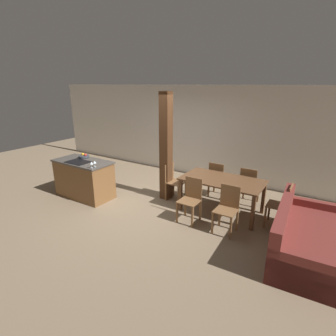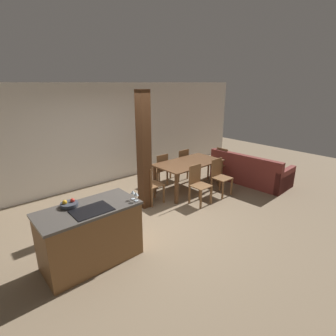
{
  "view_description": "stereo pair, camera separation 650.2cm",
  "coord_description": "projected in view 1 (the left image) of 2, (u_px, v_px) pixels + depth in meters",
  "views": [
    {
      "loc": [
        3.58,
        -4.43,
        2.72
      ],
      "look_at": [
        0.6,
        0.2,
        0.95
      ],
      "focal_mm": 28.0,
      "sensor_mm": 36.0,
      "label": 1
    },
    {
      "loc": [
        -2.9,
        -3.83,
        2.7
      ],
      "look_at": [
        0.6,
        0.2,
        0.95
      ],
      "focal_mm": 28.0,
      "sensor_mm": 36.0,
      "label": 2
    }
  ],
  "objects": [
    {
      "name": "dining_chair_foot_end",
      "position": [
        282.0,
        205.0,
        5.09
      ],
      "size": [
        0.4,
        0.4,
        0.9
      ],
      "rotation": [
        0.0,
        0.0,
        -1.57
      ],
      "color": "brown",
      "rests_on": "ground_plane"
    },
    {
      "name": "dining_chair_near_left",
      "position": [
        191.0,
        199.0,
        5.36
      ],
      "size": [
        0.4,
        0.4,
        0.9
      ],
      "color": "brown",
      "rests_on": "ground_plane"
    },
    {
      "name": "wall_back",
      "position": [
        195.0,
        131.0,
        7.92
      ],
      "size": [
        11.2,
        0.08,
        2.7
      ],
      "color": "silver",
      "rests_on": "ground_plane"
    },
    {
      "name": "dining_chair_near_right",
      "position": [
        227.0,
        208.0,
        4.96
      ],
      "size": [
        0.4,
        0.4,
        0.9
      ],
      "color": "brown",
      "rests_on": "ground_plane"
    },
    {
      "name": "wine_glass_middle",
      "position": [
        95.0,
        162.0,
        5.84
      ],
      "size": [
        0.08,
        0.08,
        0.15
      ],
      "color": "silver",
      "rests_on": "kitchen_island"
    },
    {
      "name": "wine_glass_near",
      "position": [
        91.0,
        163.0,
        5.77
      ],
      "size": [
        0.08,
        0.08,
        0.15
      ],
      "color": "silver",
      "rests_on": "kitchen_island"
    },
    {
      "name": "dining_chair_far_right",
      "position": [
        249.0,
        185.0,
        6.09
      ],
      "size": [
        0.4,
        0.4,
        0.9
      ],
      "rotation": [
        0.0,
        0.0,
        3.14
      ],
      "color": "brown",
      "rests_on": "ground_plane"
    },
    {
      "name": "fruit_bowl",
      "position": [
        84.0,
        156.0,
        6.64
      ],
      "size": [
        0.26,
        0.26,
        0.11
      ],
      "color": "#383D47",
      "rests_on": "kitchen_island"
    },
    {
      "name": "ground_plane",
      "position": [
        142.0,
        204.0,
        6.23
      ],
      "size": [
        16.0,
        16.0,
        0.0
      ],
      "primitive_type": "plane",
      "color": "#847056"
    },
    {
      "name": "dining_chair_far_left",
      "position": [
        217.0,
        179.0,
        6.49
      ],
      "size": [
        0.4,
        0.4,
        0.9
      ],
      "rotation": [
        0.0,
        0.0,
        3.14
      ],
      "color": "brown",
      "rests_on": "ground_plane"
    },
    {
      "name": "dining_chair_head_end",
      "position": [
        173.0,
        181.0,
        6.37
      ],
      "size": [
        0.4,
        0.4,
        0.9
      ],
      "rotation": [
        0.0,
        0.0,
        1.57
      ],
      "color": "brown",
      "rests_on": "ground_plane"
    },
    {
      "name": "timber_post",
      "position": [
        166.0,
        148.0,
        6.18
      ],
      "size": [
        0.23,
        0.23,
        2.57
      ],
      "color": "#4C2D19",
      "rests_on": "ground_plane"
    },
    {
      "name": "dining_table",
      "position": [
        222.0,
        184.0,
        5.67
      ],
      "size": [
        1.74,
        0.95,
        0.76
      ],
      "color": "brown",
      "rests_on": "ground_plane"
    },
    {
      "name": "couch",
      "position": [
        303.0,
        239.0,
        4.33
      ],
      "size": [
        1.06,
        2.15,
        0.85
      ],
      "rotation": [
        0.0,
        0.0,
        1.63
      ],
      "color": "maroon",
      "rests_on": "ground_plane"
    },
    {
      "name": "kitchen_island",
      "position": [
        84.0,
        179.0,
        6.53
      ],
      "size": [
        1.49,
        0.74,
        0.94
      ],
      "color": "brown",
      "rests_on": "ground_plane"
    }
  ]
}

